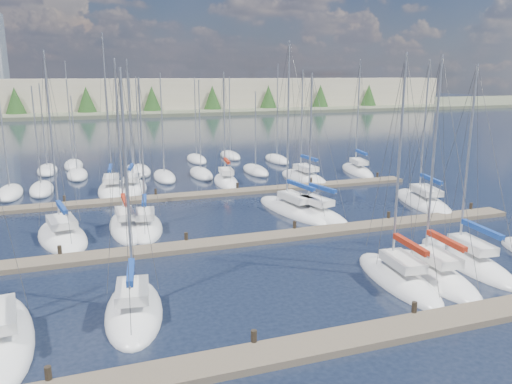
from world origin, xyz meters
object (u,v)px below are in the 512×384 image
object	(u,v)px
sailboat_n	(112,189)
sailboat_e	(431,274)
sailboat_d	(398,278)
sailboat_f	(466,261)
sailboat_q	(304,178)
sailboat_i	(125,227)
sailboat_o	(133,188)
sailboat_l	(314,214)
sailboat_c	(134,310)
sailboat_p	(226,181)
sailboat_h	(62,236)
sailboat_j	(146,228)
sailboat_k	(292,210)
sailboat_m	(423,202)
sailboat_r	(357,171)

from	to	relation	value
sailboat_n	sailboat_e	world-z (taller)	sailboat_n
sailboat_d	sailboat_f	world-z (taller)	sailboat_d
sailboat_q	sailboat_i	xyz separation A→B (m)	(-20.23, -12.33, 0.02)
sailboat_o	sailboat_l	bearing A→B (deg)	-35.72
sailboat_q	sailboat_c	distance (m)	33.65
sailboat_o	sailboat_f	size ratio (longest dim) A/B	1.07
sailboat_q	sailboat_d	world-z (taller)	sailboat_d
sailboat_p	sailboat_i	bearing A→B (deg)	-123.81
sailboat_h	sailboat_p	xyz separation A→B (m)	(15.97, 13.93, 0.01)
sailboat_f	sailboat_o	bearing A→B (deg)	127.91
sailboat_j	sailboat_c	distance (m)	13.43
sailboat_j	sailboat_c	xyz separation A→B (m)	(-2.26, -13.24, -0.00)
sailboat_l	sailboat_d	xyz separation A→B (m)	(-1.39, -13.56, 0.01)
sailboat_f	sailboat_d	bearing A→B (deg)	-164.68
sailboat_k	sailboat_h	bearing A→B (deg)	174.66
sailboat_e	sailboat_i	size ratio (longest dim) A/B	0.99
sailboat_q	sailboat_n	size ratio (longest dim) A/B	0.79
sailboat_c	sailboat_p	size ratio (longest dim) A/B	1.01
sailboat_k	sailboat_o	bearing A→B (deg)	124.23
sailboat_e	sailboat_f	size ratio (longest dim) A/B	1.03
sailboat_l	sailboat_f	xyz separation A→B (m)	(4.18, -12.60, -0.00)
sailboat_n	sailboat_i	size ratio (longest dim) A/B	1.21
sailboat_o	sailboat_p	xyz separation A→B (m)	(9.68, 0.24, -0.00)
sailboat_q	sailboat_k	bearing A→B (deg)	-123.38
sailboat_o	sailboat_d	bearing A→B (deg)	-55.32
sailboat_m	sailboat_d	size ratio (longest dim) A/B	1.01
sailboat_q	sailboat_j	bearing A→B (deg)	-149.81
sailboat_r	sailboat_i	bearing A→B (deg)	-142.99
sailboat_n	sailboat_o	distance (m)	2.03
sailboat_j	sailboat_q	distance (m)	22.86
sailboat_q	sailboat_c	world-z (taller)	sailboat_q
sailboat_h	sailboat_e	world-z (taller)	sailboat_h
sailboat_c	sailboat_f	bearing A→B (deg)	7.24
sailboat_n	sailboat_p	size ratio (longest dim) A/B	1.29
sailboat_q	sailboat_e	world-z (taller)	sailboat_e
sailboat_j	sailboat_c	size ratio (longest dim) A/B	0.96
sailboat_m	sailboat_l	xyz separation A→B (m)	(-10.88, -0.28, 0.01)
sailboat_c	sailboat_l	xyz separation A→B (m)	(15.68, 12.61, -0.00)
sailboat_k	sailboat_p	xyz separation A→B (m)	(-2.09, 12.81, 0.00)
sailboat_m	sailboat_o	bearing A→B (deg)	162.28
sailboat_i	sailboat_k	bearing A→B (deg)	1.60
sailboat_c	sailboat_f	world-z (taller)	sailboat_f
sailboat_l	sailboat_o	xyz separation A→B (m)	(-12.94, 14.33, 0.01)
sailboat_l	sailboat_p	distance (m)	14.93
sailboat_h	sailboat_i	size ratio (longest dim) A/B	1.03
sailboat_m	sailboat_h	xyz separation A→B (m)	(-30.11, 0.36, 0.01)
sailboat_c	sailboat_k	distance (m)	20.42
sailboat_n	sailboat_d	world-z (taller)	sailboat_n
sailboat_d	sailboat_e	world-z (taller)	sailboat_d
sailboat_n	sailboat_o	bearing A→B (deg)	-3.84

